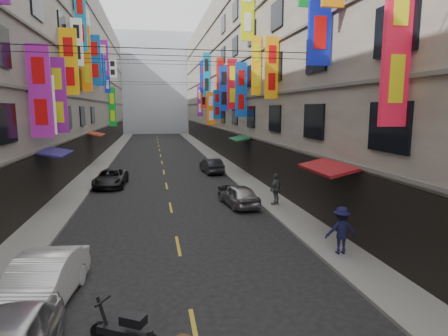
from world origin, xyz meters
name	(u,v)px	position (x,y,z in m)	size (l,w,h in m)	color
sidewalk_left	(101,164)	(-6.00, 42.00, 0.06)	(2.00, 90.00, 0.12)	slate
sidewalk_right	(220,161)	(6.00, 42.00, 0.06)	(2.00, 90.00, 0.12)	slate
building_row_left	(28,64)	(-11.99, 42.00, 9.49)	(10.14, 90.00, 19.00)	gray
building_row_right	(276,70)	(11.99, 42.00, 9.49)	(10.14, 90.00, 19.00)	#A8A08D
haze_block	(155,84)	(0.00, 92.00, 11.00)	(18.00, 8.00, 22.00)	#AEB5C2
shop_signage	(159,64)	(-0.16, 35.37, 9.03)	(14.00, 55.00, 12.33)	blue
street_awnings	(146,150)	(-1.26, 26.00, 3.00)	(13.99, 35.20, 0.41)	#155022
overhead_cables	(163,58)	(0.00, 30.00, 8.80)	(14.00, 38.04, 1.24)	black
lane_markings	(163,167)	(0.00, 39.00, 0.00)	(0.12, 80.20, 0.01)	gold
scooter_crossing	(125,331)	(-1.61, 11.70, 0.44)	(1.61, 1.01, 1.14)	black
scooter_far_right	(223,194)	(3.12, 24.85, 0.44)	(0.52, 1.80, 1.14)	black
car_left_mid	(41,283)	(-4.00, 14.01, 0.70)	(1.47, 4.22, 1.39)	white
car_left_far	(111,178)	(-3.85, 30.56, 0.61)	(2.02, 4.37, 1.21)	black
car_right_mid	(239,195)	(3.79, 23.61, 0.62)	(1.46, 3.62, 1.23)	#A3A2A7
car_right_far	(211,166)	(4.00, 34.82, 0.63)	(1.33, 3.82, 1.26)	#25262C
pedestrian_rnear	(341,230)	(5.83, 15.79, 1.00)	(1.14, 0.59, 1.76)	#141336
pedestrian_rfar	(276,189)	(5.79, 23.09, 1.00)	(1.03, 0.59, 1.77)	#5B5B5D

